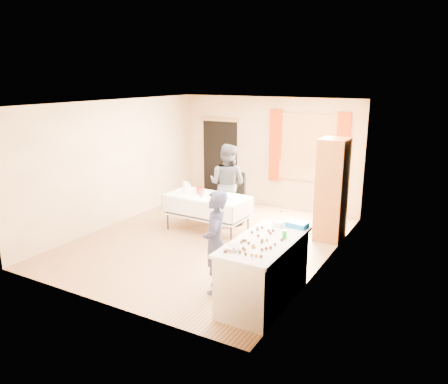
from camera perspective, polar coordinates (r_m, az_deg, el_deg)
The scene contains 29 objects.
floor at distance 8.44m, azimuth -2.13°, elevation -6.42°, with size 4.50×5.50×0.02m, color #9E7047.
ceiling at distance 7.87m, azimuth -2.32°, elevation 11.63°, with size 4.50×5.50×0.02m, color white.
wall_back at distance 10.46m, azimuth 5.76°, elevation 5.16°, with size 4.50×0.02×2.60m, color tan.
wall_front at distance 5.97m, azimuth -16.27°, elevation -2.86°, with size 4.50×0.02×2.60m, color tan.
wall_left at distance 9.42m, azimuth -14.04°, elevation 3.70°, with size 0.02×5.50×2.60m, color tan.
wall_right at distance 7.16m, azimuth 13.36°, elevation 0.28°, with size 0.02×5.50×2.60m, color tan.
window_frame at distance 10.04m, azimuth 10.95°, elevation 5.71°, with size 1.32×0.06×1.52m, color olive.
window_pane at distance 10.02m, azimuth 10.92°, elevation 5.70°, with size 1.20×0.02×1.40m, color white.
curtain_left at distance 10.26m, azimuth 6.72°, elevation 6.08°, with size 0.28×0.06×1.65m, color #972903.
curtain_right at distance 9.77m, azimuth 15.20°, elevation 5.22°, with size 0.28×0.06×1.65m, color #972903.
doorway at distance 11.07m, azimuth -0.52°, elevation 4.19°, with size 0.95×0.04×2.00m, color black.
door_lintel at distance 10.90m, azimuth -0.61°, elevation 9.45°, with size 1.05×0.06×0.08m, color olive.
cabinet at distance 8.49m, azimuth 13.92°, elevation 0.28°, with size 0.50×0.60×1.95m, color brown.
counter at distance 6.15m, azimuth 5.23°, elevation -10.24°, with size 0.78×1.65×0.91m.
party_table at distance 8.82m, azimuth -2.18°, elevation -2.35°, with size 1.68×0.88×0.75m.
chair at distance 9.59m, azimuth 1.13°, elevation -1.71°, with size 0.57×0.57×1.05m.
girl at distance 6.29m, azimuth -1.15°, elevation -6.55°, with size 0.55×0.65×1.52m, color #1E2040.
woman at distance 9.22m, azimuth 0.42°, elevation 1.06°, with size 0.85×0.67×1.70m, color black.
soda_can at distance 6.03m, azimuth 7.90°, elevation -5.52°, with size 0.07×0.07×0.12m, color #16841F.
mixing_bowl at distance 5.62m, azimuth 1.05°, elevation -7.28°, with size 0.24×0.24×0.05m, color white.
foam_block at distance 6.49m, azimuth 7.11°, elevation -4.18°, with size 0.15×0.10×0.08m, color white.
blue_basket at distance 6.51m, azimuth 9.53°, elevation -4.21°, with size 0.30×0.20×0.08m, color blue.
pitcher at distance 8.89m, azimuth -5.06°, elevation 0.54°, with size 0.11×0.11×0.22m, color silver.
cup_red at distance 8.84m, azimuth -3.14°, elevation 0.19°, with size 0.17×0.17×0.13m, color red.
cup_rainbow at distance 8.62m, azimuth -2.96°, elevation -0.28°, with size 0.12×0.12×0.10m, color red.
small_bowl at distance 8.63m, azimuth -0.12°, elevation -0.43°, with size 0.20×0.20×0.05m, color white.
pastry_tray at distance 8.37m, azimuth 0.39°, elevation -1.03°, with size 0.28×0.20×0.02m, color white.
bottle at distance 9.16m, azimuth -4.67°, elevation 0.78°, with size 0.09×0.09×0.16m, color white.
cake_balls at distance 5.82m, azimuth 4.21°, elevation -6.59°, with size 0.53×1.09×0.04m.
Camera 1 is at (4.14, -6.68, 3.06)m, focal length 35.00 mm.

